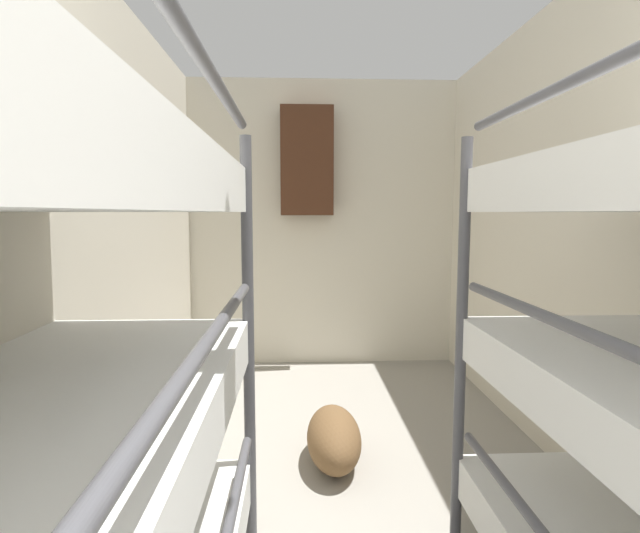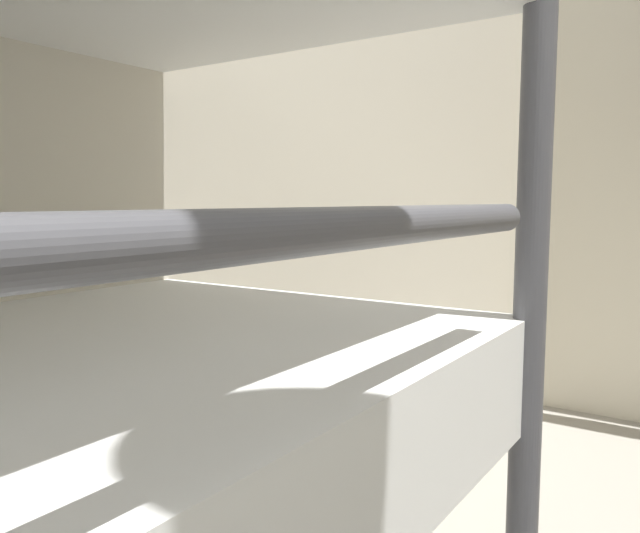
# 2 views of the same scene
# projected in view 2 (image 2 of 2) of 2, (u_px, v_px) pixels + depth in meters

# --- Properties ---
(wall_left) EXTENTS (0.06, 4.91, 2.46)m
(wall_left) POSITION_uv_depth(u_px,v_px,m) (170.00, 128.00, 1.29)
(wall_left) COLOR beige
(wall_left) RESTS_ON ground_plane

